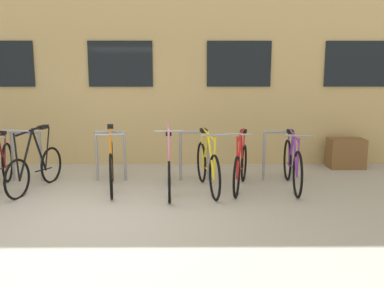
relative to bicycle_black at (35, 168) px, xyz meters
The scene contains 11 objects.
ground_plane 1.83m from the bicycle_black, 48.96° to the right, with size 42.00×42.00×0.00m, color #B2ADA0.
storefront_building 6.34m from the bicycle_black, 78.18° to the left, with size 28.00×7.56×6.19m.
bike_rack 1.29m from the bicycle_black, 25.52° to the left, with size 6.55×0.05×0.91m.
bicycle_black is the anchor object (origin of this frame).
bicycle_red 3.43m from the bicycle_black, ahead, with size 0.55×1.64×1.03m.
bicycle_yellow 2.87m from the bicycle_black, ahead, with size 0.46×1.78×1.03m.
bicycle_purple 4.31m from the bicycle_black, ahead, with size 0.44×1.80×1.00m.
bicycle_orange 1.25m from the bicycle_black, ahead, with size 0.48×1.79×1.05m.
bicycle_maroon 0.61m from the bicycle_black, behind, with size 0.47×1.66×0.97m.
bicycle_pink 2.23m from the bicycle_black, ahead, with size 0.44×1.75×1.11m.
planter_box 5.94m from the bicycle_black, 14.65° to the left, with size 0.70×0.44×0.60m, color brown.
Camera 1 is at (1.38, -5.41, 2.01)m, focal length 39.02 mm.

